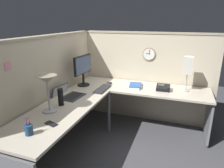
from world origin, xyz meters
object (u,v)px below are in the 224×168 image
at_px(book_stack, 135,86).
at_px(wall_clock, 149,54).
at_px(laptop, 67,94).
at_px(desk_lamp_paper, 188,66).
at_px(keyboard, 103,89).
at_px(thermos_flask, 61,97).
at_px(computer_mouse, 109,83).
at_px(cell_phone, 51,124).
at_px(monitor, 83,68).
at_px(office_phone, 164,88).
at_px(desk_lamp_dome, 47,82).
at_px(pen_cup, 29,130).

distance_m(book_stack, wall_clock, 0.61).
distance_m(laptop, desk_lamp_paper, 1.82).
relative_size(keyboard, wall_clock, 1.95).
distance_m(laptop, thermos_flask, 0.33).
bearing_deg(computer_mouse, thermos_flask, 165.48).
xyz_separation_m(cell_phone, thermos_flask, (0.46, 0.18, 0.10)).
bearing_deg(laptop, desk_lamp_paper, -63.32).
relative_size(monitor, wall_clock, 2.27).
distance_m(book_stack, desk_lamp_paper, 0.86).
bearing_deg(desk_lamp_paper, office_phone, 105.48).
bearing_deg(cell_phone, thermos_flask, 37.26).
height_order(thermos_flask, desk_lamp_paper, desk_lamp_paper).
bearing_deg(desk_lamp_dome, wall_clock, -29.18).
distance_m(desk_lamp_dome, pen_cup, 0.60).
bearing_deg(monitor, book_stack, -76.90).
xyz_separation_m(keyboard, office_phone, (0.28, -0.90, 0.03)).
xyz_separation_m(cell_phone, office_phone, (1.48, -1.00, 0.03)).
height_order(desk_lamp_dome, office_phone, desk_lamp_dome).
distance_m(cell_phone, wall_clock, 2.04).
xyz_separation_m(computer_mouse, office_phone, (-0.02, -0.91, 0.02)).
bearing_deg(office_phone, wall_clock, 39.66).
distance_m(computer_mouse, book_stack, 0.45).
bearing_deg(thermos_flask, keyboard, -20.48).
distance_m(cell_phone, book_stack, 1.58).
bearing_deg(wall_clock, monitor, 120.45).
relative_size(book_stack, wall_clock, 1.37).
bearing_deg(pen_cup, monitor, 7.62).
height_order(monitor, thermos_flask, monitor).
bearing_deg(monitor, laptop, -179.67).
height_order(computer_mouse, book_stack, book_stack).
bearing_deg(pen_cup, computer_mouse, -5.54).
bearing_deg(office_phone, book_stack, 90.02).
relative_size(computer_mouse, desk_lamp_dome, 0.23).
bearing_deg(keyboard, thermos_flask, 159.57).
relative_size(monitor, desk_lamp_dome, 1.12).
relative_size(keyboard, computer_mouse, 4.13).
bearing_deg(desk_lamp_paper, cell_phone, 139.98).
distance_m(computer_mouse, desk_lamp_paper, 1.28).
bearing_deg(office_phone, thermos_flask, 130.94).
bearing_deg(cell_phone, monitor, 28.54).
xyz_separation_m(pen_cup, cell_phone, (0.24, -0.08, -0.05)).
height_order(laptop, keyboard, laptop).
distance_m(computer_mouse, thermos_flask, 1.08).
height_order(monitor, office_phone, monitor).
bearing_deg(wall_clock, book_stack, 159.61).
height_order(cell_phone, wall_clock, wall_clock).
bearing_deg(thermos_flask, desk_lamp_paper, -53.46).
bearing_deg(computer_mouse, monitor, 120.16).
bearing_deg(book_stack, desk_lamp_paper, -83.43).
bearing_deg(keyboard, pen_cup, 173.16).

